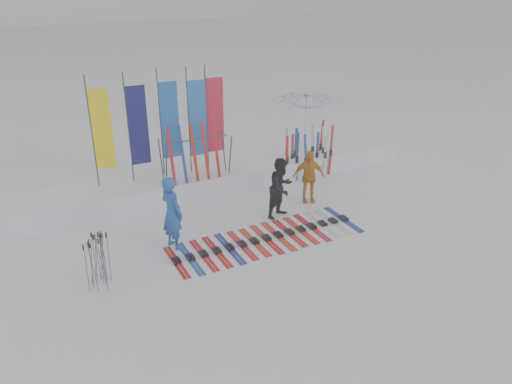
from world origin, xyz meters
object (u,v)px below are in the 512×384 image
tent_canopy (307,129)px  ski_rack (196,152)px  person_yellow (309,176)px  ski_row (267,238)px  person_black (281,188)px  person_blue (172,213)px

tent_canopy → ski_rack: bearing=-170.9°
person_yellow → ski_rack: bearing=166.4°
tent_canopy → ski_row: 5.69m
person_black → person_yellow: bearing=-0.3°
person_black → ski_rack: size_ratio=0.84×
person_blue → person_yellow: size_ratio=1.18×
person_blue → ski_row: person_blue is taller
person_blue → person_yellow: (4.40, 0.74, -0.14)m
person_yellow → ski_rack: size_ratio=0.78×
tent_canopy → ski_row: bearing=-132.6°
tent_canopy → ski_row: size_ratio=0.58×
ski_rack → person_black: bearing=-56.7°
ski_rack → tent_canopy: bearing=9.1°
person_yellow → tent_canopy: size_ratio=0.54×
person_yellow → tent_canopy: (1.58, 2.60, 0.52)m
person_yellow → ski_rack: ski_rack is taller
person_black → tent_canopy: tent_canopy is taller
tent_canopy → ski_rack: size_ratio=1.43×
person_black → person_yellow: (1.19, 0.47, -0.06)m
person_black → ski_rack: bearing=101.5°
person_blue → tent_canopy: size_ratio=0.64×
tent_canopy → person_blue: bearing=-150.8°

